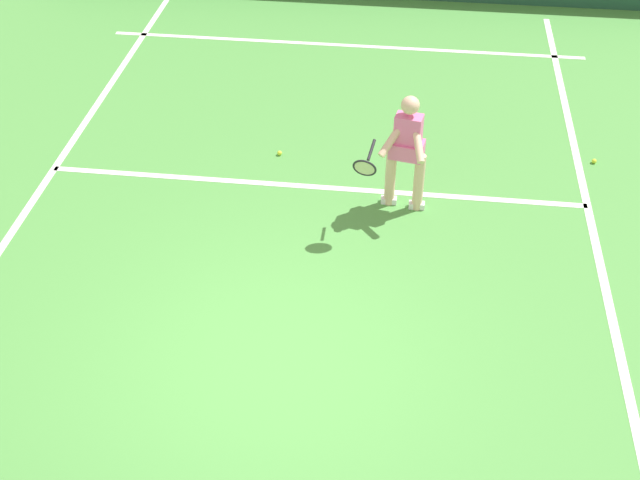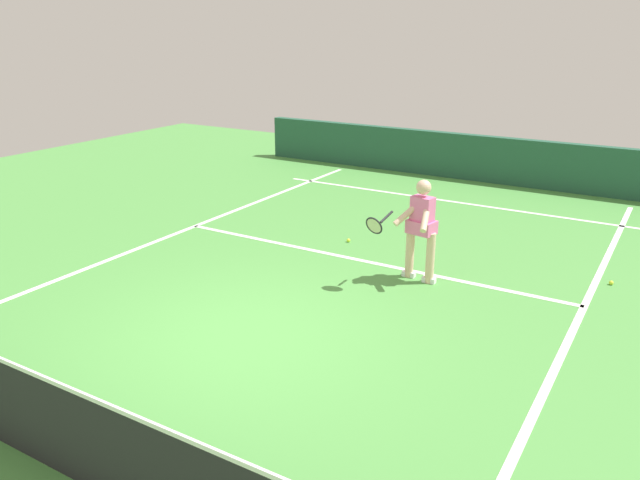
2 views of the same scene
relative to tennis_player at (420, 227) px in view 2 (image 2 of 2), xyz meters
name	(u,v)px [view 2 (image 2 of 2)]	position (x,y,z in m)	size (l,w,h in m)	color
ground_plane	(243,335)	(1.17, 2.79, -0.85)	(25.41, 25.41, 0.00)	#4C9342
court_back_wall	(480,158)	(1.17, -6.69, -0.29)	(12.02, 0.24, 1.11)	#23513D
baseline_marking	(447,201)	(1.17, -4.49, -0.84)	(8.02, 0.10, 0.01)	white
service_line_marking	(358,260)	(1.17, -0.29, -0.84)	(7.02, 0.10, 0.01)	white
sideline_left_marking	(530,422)	(-2.34, 2.79, -0.84)	(0.10, 17.54, 0.01)	white
sideline_right_marking	(59,279)	(4.68, 2.79, -0.84)	(0.10, 17.54, 0.01)	white
court_net	(39,418)	(1.17, 5.61, -0.37)	(7.70, 0.08, 1.03)	#4C4C51
tennis_player	(420,227)	(0.00, 0.00, 0.00)	(0.89, 0.91, 1.55)	beige
tennis_ball_mid	(348,240)	(1.72, -0.98, -0.81)	(0.07, 0.07, 0.07)	#D1E533
tennis_ball_far	(611,283)	(-2.55, -1.31, -0.81)	(0.07, 0.07, 0.07)	#D1E533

